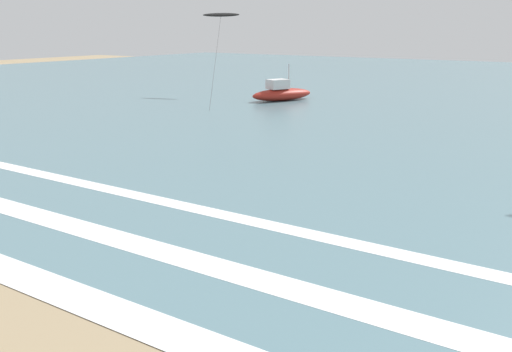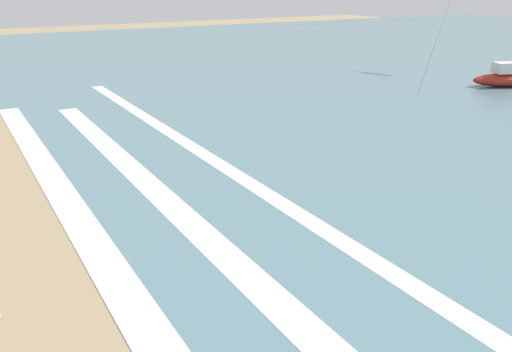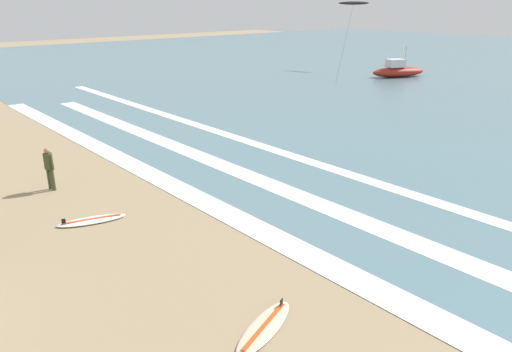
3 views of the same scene
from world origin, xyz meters
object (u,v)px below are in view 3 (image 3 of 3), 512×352
object	(u,v)px
kite_black_high_right	(353,3)
offshore_boat	(398,71)
surfboard_near_water	(264,327)
surfer_mid_group	(49,165)
surfboard_left_pile	(92,220)

from	to	relation	value
kite_black_high_right	offshore_boat	world-z (taller)	kite_black_high_right
surfboard_near_water	offshore_boat	size ratio (longest dim) A/B	0.40
surfer_mid_group	surfboard_near_water	bearing A→B (deg)	2.85
surfer_mid_group	offshore_boat	world-z (taller)	offshore_boat
offshore_boat	surfer_mid_group	bearing A→B (deg)	-77.11
surfboard_near_water	offshore_boat	xyz separation A→B (m)	(-18.83, 33.18, 0.51)
surfboard_left_pile	kite_black_high_right	xyz separation A→B (m)	(-18.40, 35.67, 6.25)
surfboard_left_pile	offshore_boat	xyz separation A→B (m)	(-11.32, 33.77, 0.51)
kite_black_high_right	surfer_mid_group	bearing A→B (deg)	-67.44
offshore_boat	surfboard_left_pile	bearing A→B (deg)	-71.48
surfboard_left_pile	kite_black_high_right	world-z (taller)	kite_black_high_right
kite_black_high_right	offshore_boat	distance (m)	9.31
surfer_mid_group	surfboard_left_pile	bearing A→B (deg)	-0.59
kite_black_high_right	surfboard_left_pile	bearing A→B (deg)	-62.72
kite_black_high_right	surfboard_near_water	bearing A→B (deg)	-53.55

